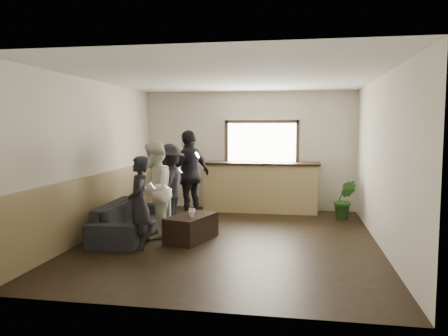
% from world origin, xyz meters
% --- Properties ---
extents(ground, '(5.00, 6.00, 0.01)m').
position_xyz_m(ground, '(0.00, 0.00, 0.00)').
color(ground, black).
extents(room_shell, '(5.01, 6.01, 2.80)m').
position_xyz_m(room_shell, '(-0.74, 0.00, 1.47)').
color(room_shell, silver).
rests_on(room_shell, ground).
extents(bar_counter, '(2.70, 0.68, 2.13)m').
position_xyz_m(bar_counter, '(0.30, 2.70, 0.64)').
color(bar_counter, tan).
rests_on(bar_counter, ground).
extents(sofa, '(0.95, 2.15, 0.62)m').
position_xyz_m(sofa, '(-1.80, -0.08, 0.31)').
color(sofa, black).
rests_on(sofa, ground).
extents(coffee_table, '(0.81, 1.10, 0.44)m').
position_xyz_m(coffee_table, '(-0.65, -0.14, 0.22)').
color(coffee_table, black).
rests_on(coffee_table, ground).
extents(cup_a, '(0.16, 0.16, 0.09)m').
position_xyz_m(cup_a, '(-0.68, 0.01, 0.48)').
color(cup_a, silver).
rests_on(cup_a, coffee_table).
extents(cup_b, '(0.14, 0.14, 0.10)m').
position_xyz_m(cup_b, '(-0.61, -0.28, 0.49)').
color(cup_b, silver).
rests_on(cup_b, coffee_table).
extents(potted_plant, '(0.47, 0.38, 0.84)m').
position_xyz_m(potted_plant, '(2.15, 2.14, 0.42)').
color(potted_plant, '#2D6623').
rests_on(potted_plant, ground).
extents(person_a, '(0.52, 0.64, 1.50)m').
position_xyz_m(person_a, '(-1.35, -0.78, 0.75)').
color(person_a, black).
rests_on(person_a, ground).
extents(person_b, '(0.66, 0.84, 1.70)m').
position_xyz_m(person_b, '(-1.35, -0.04, 0.85)').
color(person_b, silver).
rests_on(person_b, ground).
extents(person_c, '(0.65, 1.08, 1.63)m').
position_xyz_m(person_c, '(-1.35, 0.90, 0.82)').
color(person_c, black).
rests_on(person_c, ground).
extents(person_d, '(0.95, 1.20, 1.90)m').
position_xyz_m(person_d, '(-1.11, 1.59, 0.95)').
color(person_d, black).
rests_on(person_d, ground).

